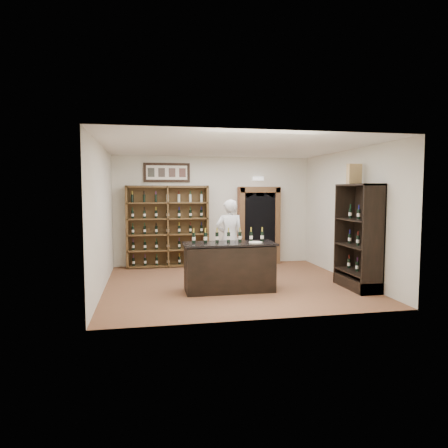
% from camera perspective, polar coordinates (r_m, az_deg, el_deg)
% --- Properties ---
extents(floor, '(5.50, 5.50, 0.00)m').
position_cam_1_polar(floor, '(8.94, 1.24, -8.53)').
color(floor, brown).
rests_on(floor, ground).
extents(ceiling, '(5.50, 5.50, 0.00)m').
position_cam_1_polar(ceiling, '(8.76, 1.28, 10.95)').
color(ceiling, white).
rests_on(ceiling, wall_back).
extents(wall_back, '(5.50, 0.04, 3.00)m').
position_cam_1_polar(wall_back, '(11.17, -1.44, 1.90)').
color(wall_back, silver).
rests_on(wall_back, ground).
extents(wall_left, '(0.04, 5.00, 3.00)m').
position_cam_1_polar(wall_left, '(8.58, -17.01, 0.83)').
color(wall_left, silver).
rests_on(wall_left, ground).
extents(wall_right, '(0.04, 5.00, 3.00)m').
position_cam_1_polar(wall_right, '(9.68, 17.39, 1.25)').
color(wall_right, silver).
rests_on(wall_right, ground).
extents(wine_shelf, '(2.20, 0.38, 2.20)m').
position_cam_1_polar(wine_shelf, '(10.90, -8.05, -0.33)').
color(wine_shelf, '#523D1C').
rests_on(wine_shelf, ground).
extents(framed_picture, '(1.25, 0.04, 0.52)m').
position_cam_1_polar(framed_picture, '(11.00, -8.17, 7.28)').
color(framed_picture, black).
rests_on(framed_picture, wall_back).
extents(arched_doorway, '(1.17, 0.35, 2.17)m').
position_cam_1_polar(arched_doorway, '(11.30, 4.97, 0.08)').
color(arched_doorway, black).
rests_on(arched_doorway, ground).
extents(emergency_light, '(0.30, 0.10, 0.10)m').
position_cam_1_polar(emergency_light, '(11.36, 4.89, 6.47)').
color(emergency_light, white).
rests_on(emergency_light, wall_back).
extents(tasting_counter, '(1.88, 0.78, 1.00)m').
position_cam_1_polar(tasting_counter, '(8.22, 0.77, -6.19)').
color(tasting_counter, black).
rests_on(tasting_counter, ground).
extents(counter_bottle_0, '(0.07, 0.07, 0.30)m').
position_cam_1_polar(counter_bottle_0, '(8.10, -4.35, -1.97)').
color(counter_bottle_0, black).
rests_on(counter_bottle_0, tasting_counter).
extents(counter_bottle_1, '(0.07, 0.07, 0.30)m').
position_cam_1_polar(counter_bottle_1, '(8.13, -2.67, -1.94)').
color(counter_bottle_1, black).
rests_on(counter_bottle_1, tasting_counter).
extents(counter_bottle_2, '(0.07, 0.07, 0.30)m').
position_cam_1_polar(counter_bottle_2, '(8.17, -1.00, -1.91)').
color(counter_bottle_2, black).
rests_on(counter_bottle_2, tasting_counter).
extents(counter_bottle_3, '(0.07, 0.07, 0.30)m').
position_cam_1_polar(counter_bottle_3, '(8.22, 0.65, -1.87)').
color(counter_bottle_3, black).
rests_on(counter_bottle_3, tasting_counter).
extents(counter_bottle_4, '(0.07, 0.07, 0.30)m').
position_cam_1_polar(counter_bottle_4, '(8.27, 2.28, -1.83)').
color(counter_bottle_4, black).
rests_on(counter_bottle_4, tasting_counter).
extents(counter_bottle_5, '(0.07, 0.07, 0.30)m').
position_cam_1_polar(counter_bottle_5, '(8.32, 3.89, -1.79)').
color(counter_bottle_5, black).
rests_on(counter_bottle_5, tasting_counter).
extents(counter_bottle_6, '(0.07, 0.07, 0.30)m').
position_cam_1_polar(counter_bottle_6, '(8.39, 5.47, -1.75)').
color(counter_bottle_6, black).
rests_on(counter_bottle_6, tasting_counter).
extents(side_cabinet, '(0.48, 1.20, 2.20)m').
position_cam_1_polar(side_cabinet, '(8.86, 18.74, -3.94)').
color(side_cabinet, black).
rests_on(side_cabinet, ground).
extents(shopkeeper, '(0.70, 0.48, 1.85)m').
position_cam_1_polar(shopkeeper, '(9.67, 0.79, -1.97)').
color(shopkeeper, silver).
rests_on(shopkeeper, ground).
extents(plate, '(0.27, 0.27, 0.02)m').
position_cam_1_polar(plate, '(8.13, 4.52, -2.64)').
color(plate, white).
rests_on(plate, tasting_counter).
extents(wine_crate, '(0.31, 0.14, 0.43)m').
position_cam_1_polar(wine_crate, '(8.96, 18.10, 6.81)').
color(wine_crate, tan).
rests_on(wine_crate, side_cabinet).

